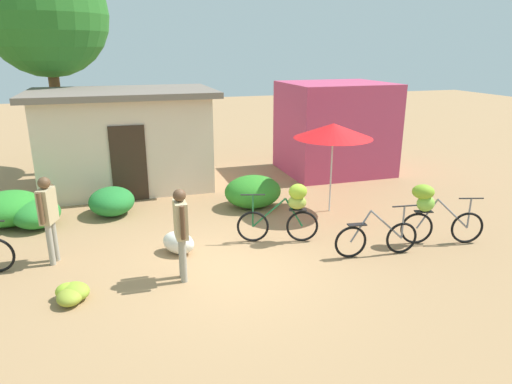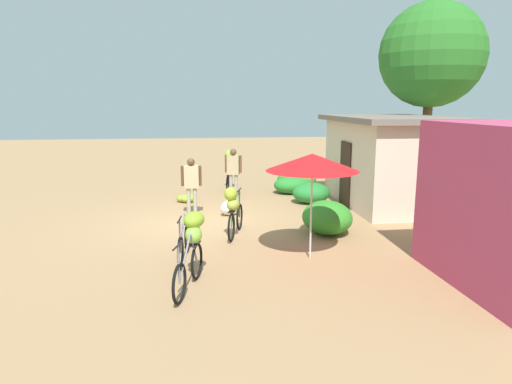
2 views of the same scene
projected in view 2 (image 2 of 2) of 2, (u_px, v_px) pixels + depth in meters
ground_plane at (199, 223)px, 12.21m from camera, size 60.00×60.00×0.00m
building_low at (389, 160)px, 14.17m from camera, size 5.02×3.25×2.77m
tree_behind_building at (432, 56)px, 15.67m from camera, size 3.61×3.61×6.61m
hedge_bush_front_left at (297, 180)px, 16.72m from camera, size 1.44×1.44×0.77m
hedge_bush_front_right at (291, 185)px, 16.11m from camera, size 1.03×1.23×0.60m
hedge_bush_mid at (311, 193)px, 14.56m from camera, size 1.08×1.21×0.67m
hedge_bush_by_door at (327, 217)px, 11.15m from camera, size 1.44×1.22×0.81m
market_umbrella at (312, 162)px, 9.05m from camera, size 1.88×1.88×2.19m
bicycle_leftmost at (230, 166)px, 16.81m from camera, size 1.62×0.51×1.47m
bicycle_near_pile at (233, 208)px, 10.71m from camera, size 1.64×0.58×1.26m
bicycle_center_loaded at (184, 243)px, 9.29m from camera, size 1.70×0.25×1.00m
bicycle_by_shop at (192, 242)px, 7.94m from camera, size 1.67×0.63×1.28m
banana_pile_on_ground at (187, 198)px, 14.73m from camera, size 0.66×0.71×0.27m
produce_sack at (231, 207)px, 13.04m from camera, size 0.79×0.82×0.44m
person_vendor at (191, 181)px, 12.81m from camera, size 0.22×0.58×1.66m
person_bystander at (233, 168)px, 15.15m from camera, size 0.32×0.55×1.68m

